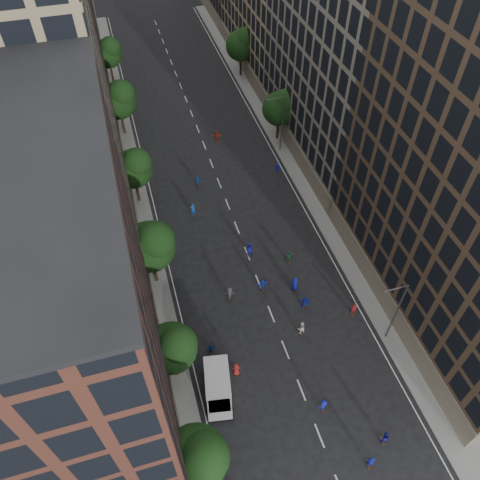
{
  "coord_description": "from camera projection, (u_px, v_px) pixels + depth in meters",
  "views": [
    {
      "loc": [
        -11.13,
        -7.91,
        43.26
      ],
      "look_at": [
        -0.72,
        27.64,
        2.0
      ],
      "focal_mm": 35.0,
      "sensor_mm": 36.0,
      "label": 1
    }
  ],
  "objects": [
    {
      "name": "skater_13",
      "position": [
        193.0,
        210.0,
        60.36
      ],
      "size": [
        0.74,
        0.51,
        1.95
      ],
      "primitive_type": "imported",
      "rotation": [
        0.0,
        0.0,
        3.2
      ],
      "color": "#1549AF",
      "rests_on": "ground"
    },
    {
      "name": "skater_9",
      "position": [
        230.0,
        293.0,
        51.7
      ],
      "size": [
        1.23,
        0.88,
        1.72
      ],
      "primitive_type": "imported",
      "rotation": [
        0.0,
        0.0,
        2.9
      ],
      "color": "#3B3A3E",
      "rests_on": "ground"
    },
    {
      "name": "skater_5",
      "position": [
        305.0,
        303.0,
        50.95
      ],
      "size": [
        1.49,
        0.98,
        1.54
      ],
      "primitive_type": "imported",
      "rotation": [
        0.0,
        0.0,
        2.73
      ],
      "color": "#1525B2",
      "rests_on": "ground"
    },
    {
      "name": "tree_left_3",
      "position": [
        134.0,
        167.0,
        58.5
      ],
      "size": [
        5.0,
        5.0,
        8.58
      ],
      "color": "black",
      "rests_on": "ground"
    },
    {
      "name": "bldg_left_c",
      "position": [
        46.0,
        47.0,
        62.55
      ],
      "size": [
        14.0,
        20.0,
        28.0
      ],
      "primitive_type": "cube",
      "color": "#4F281E",
      "rests_on": "ground"
    },
    {
      "name": "skater_1",
      "position": [
        371.0,
        462.0,
        39.92
      ],
      "size": [
        0.76,
        0.64,
        1.77
      ],
      "primitive_type": "imported",
      "rotation": [
        0.0,
        0.0,
        2.75
      ],
      "color": "#131A9B",
      "rests_on": "ground"
    },
    {
      "name": "tree_left_5",
      "position": [
        108.0,
        52.0,
        79.13
      ],
      "size": [
        4.8,
        4.8,
        8.33
      ],
      "color": "black",
      "rests_on": "ground"
    },
    {
      "name": "skater_2",
      "position": [
        384.0,
        437.0,
        41.31
      ],
      "size": [
        0.88,
        0.72,
        1.69
      ],
      "primitive_type": "imported",
      "rotation": [
        0.0,
        0.0,
        3.04
      ],
      "color": "#17139D",
      "rests_on": "ground"
    },
    {
      "name": "skater_8",
      "position": [
        301.0,
        328.0,
        48.68
      ],
      "size": [
        0.89,
        0.71,
        1.76
      ],
      "primitive_type": "imported",
      "rotation": [
        0.0,
        0.0,
        3.19
      ],
      "color": "silver",
      "rests_on": "ground"
    },
    {
      "name": "bldg_left_b",
      "position": [
        39.0,
        123.0,
        45.57
      ],
      "size": [
        14.0,
        26.0,
        34.0
      ],
      "primitive_type": "cube",
      "color": "#90805E",
      "rests_on": "ground"
    },
    {
      "name": "skater_12",
      "position": [
        294.0,
        284.0,
        52.42
      ],
      "size": [
        1.07,
        0.85,
        1.92
      ],
      "primitive_type": "imported",
      "rotation": [
        0.0,
        0.0,
        2.85
      ],
      "color": "#121595",
      "rests_on": "ground"
    },
    {
      "name": "skater_10",
      "position": [
        289.0,
        257.0,
        55.13
      ],
      "size": [
        1.08,
        0.53,
        1.78
      ],
      "primitive_type": "imported",
      "rotation": [
        0.0,
        0.0,
        3.24
      ],
      "color": "#1B5A33",
      "rests_on": "ground"
    },
    {
      "name": "cargo_van",
      "position": [
        218.0,
        387.0,
        43.79
      ],
      "size": [
        3.32,
        5.61,
        2.81
      ],
      "rotation": [
        0.0,
        0.0,
        -0.17
      ],
      "color": "#B9B9BB",
      "rests_on": "ground"
    },
    {
      "name": "tree_left_0",
      "position": [
        198.0,
        458.0,
        35.32
      ],
      "size": [
        5.2,
        5.2,
        8.83
      ],
      "color": "black",
      "rests_on": "ground"
    },
    {
      "name": "sidewalk_left",
      "position": [
        127.0,
        167.0,
        67.5
      ],
      "size": [
        4.0,
        105.0,
        0.15
      ],
      "primitive_type": "cube",
      "color": "slate",
      "rests_on": "ground"
    },
    {
      "name": "skater_4",
      "position": [
        211.0,
        349.0,
        47.12
      ],
      "size": [
        0.97,
        0.41,
        1.65
      ],
      "primitive_type": "imported",
      "rotation": [
        0.0,
        0.0,
        3.15
      ],
      "color": "navy",
      "rests_on": "ground"
    },
    {
      "name": "tree_right_b",
      "position": [
        242.0,
        44.0,
        80.56
      ],
      "size": [
        5.2,
        5.2,
        8.83
      ],
      "color": "black",
      "rests_on": "ground"
    },
    {
      "name": "ground",
      "position": [
        220.0,
        185.0,
        64.99
      ],
      "size": [
        240.0,
        240.0,
        0.0
      ],
      "primitive_type": "plane",
      "color": "black",
      "rests_on": "ground"
    },
    {
      "name": "tree_left_1",
      "position": [
        173.0,
        347.0,
        42.03
      ],
      "size": [
        4.8,
        4.8,
        8.21
      ],
      "color": "black",
      "rests_on": "ground"
    },
    {
      "name": "tree_right_a",
      "position": [
        281.0,
        107.0,
        67.98
      ],
      "size": [
        5.0,
        5.0,
        8.39
      ],
      "color": "black",
      "rests_on": "ground"
    },
    {
      "name": "sidewalk_right",
      "position": [
        283.0,
        139.0,
        72.0
      ],
      "size": [
        4.0,
        105.0,
        0.15
      ],
      "primitive_type": "cube",
      "color": "slate",
      "rests_on": "ground"
    },
    {
      "name": "streetlamp_near",
      "position": [
        395.0,
        310.0,
        45.14
      ],
      "size": [
        2.64,
        0.22,
        9.06
      ],
      "color": "#595B60",
      "rests_on": "ground"
    },
    {
      "name": "skater_15",
      "position": [
        277.0,
        169.0,
        66.19
      ],
      "size": [
        1.02,
        0.61,
        1.54
      ],
      "primitive_type": "imported",
      "rotation": [
        0.0,
        0.0,
        3.1
      ],
      "color": "#1915B1",
      "rests_on": "ground"
    },
    {
      "name": "tree_left_2",
      "position": [
        151.0,
        245.0,
        49.12
      ],
      "size": [
        5.6,
        5.6,
        9.45
      ],
      "color": "black",
      "rests_on": "ground"
    },
    {
      "name": "skater_11",
      "position": [
        262.0,
        285.0,
        52.52
      ],
      "size": [
        1.51,
        0.57,
        1.6
      ],
      "primitive_type": "imported",
      "rotation": [
        0.0,
        0.0,
        3.21
      ],
      "color": "#172DBC",
      "rests_on": "ground"
    },
    {
      "name": "streetlamp_far",
      "position": [
        281.0,
        122.0,
        66.3
      ],
      "size": [
        2.64,
        0.22,
        9.06
      ],
      "color": "#595B60",
      "rests_on": "ground"
    },
    {
      "name": "skater_16",
      "position": [
        198.0,
        182.0,
        64.07
      ],
      "size": [
        1.18,
        0.8,
        1.85
      ],
      "primitive_type": "imported",
      "rotation": [
        0.0,
        0.0,
        2.79
      ],
      "color": "#124798",
      "rests_on": "ground"
    },
    {
      "name": "skater_7",
      "position": [
        354.0,
        309.0,
        50.29
      ],
      "size": [
        0.73,
        0.58,
        1.75
      ],
      "primitive_type": "imported",
      "rotation": [
        0.0,
        0.0,
        2.87
      ],
      "color": "maroon",
      "rests_on": "ground"
    },
    {
      "name": "tree_left_4",
      "position": [
        119.0,
        99.0,
        68.55
      ],
      "size": [
        5.4,
        5.4,
        9.08
      ],
      "color": "black",
      "rests_on": "ground"
    },
    {
      "name": "skater_3",
      "position": [
        323.0,
        405.0,
        43.28
      ],
      "size": [
        1.08,
        0.68,
        1.6
      ],
      "primitive_type": "imported",
      "rotation": [
        0.0,
        0.0,
        3.23
      ],
      "color": "#141EA8",
      "rests_on": "ground"
    },
    {
      "name": "bldg_left_a",
      "position": [
        50.0,
        343.0,
        31.67
      ],
      "size": [
        14.0,
        22.0,
        30.0
      ],
      "primitive_type": "cube",
      "color": "#4F281E",
      "rests_on": "ground"
    },
    {
      "name": "skater_14",
      "position": [
        249.0,
        249.0,
        55.86
      ],
      "size": [
        0.98,
        0.79,
        1.89
      ],
      "primitive_type": "imported",
      "rotation": [
        0.0,
        0.0,
        3.06
      ],
      "color": "#1917BB",
      "rests_on": "ground"
    },
    {
      "name": "skater_6",
      "position": [
        236.0,
        369.0,
        45.59
      ],
      "size": [
        0.96,
        0.73,
        1.76
      ],
      "primitive_type": "imported",
      "rotation": [
        0.0,
        0.0,
        2.93
      ],
      "color": "maroon",
      "rests_on": "ground"
    },
    {
      "name": "skater_17",
      "position": [
        217.0,
        137.0,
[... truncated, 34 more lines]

